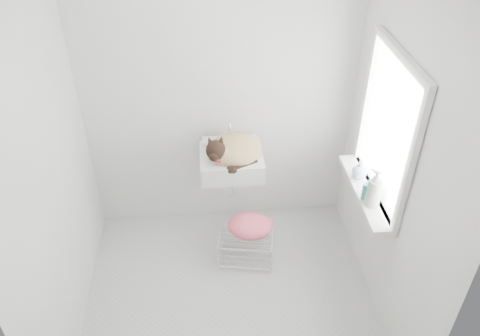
{
  "coord_description": "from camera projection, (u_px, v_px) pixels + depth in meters",
  "views": [
    {
      "loc": [
        -0.13,
        -2.41,
        3.03
      ],
      "look_at": [
        0.12,
        0.5,
        0.88
      ],
      "focal_mm": 35.86,
      "sensor_mm": 36.0,
      "label": 1
    }
  ],
  "objects": [
    {
      "name": "window_frame",
      "position": [
        386.0,
        130.0,
        3.18
      ],
      "size": [
        0.04,
        0.9,
        1.1
      ],
      "primitive_type": "cube",
      "color": "white",
      "rests_on": "right_wall"
    },
    {
      "name": "left_wall",
      "position": [
        48.0,
        178.0,
        2.92
      ],
      "size": [
        0.02,
        2.0,
        2.5
      ],
      "primitive_type": "cube",
      "color": "silver",
      "rests_on": "ground"
    },
    {
      "name": "bottle_a",
      "position": [
        371.0,
        204.0,
        3.33
      ],
      "size": [
        0.13,
        0.13,
        0.24
      ],
      "primitive_type": "imported",
      "rotation": [
        0.0,
        0.0,
        3.92
      ],
      "color": "silver",
      "rests_on": "windowsill"
    },
    {
      "name": "wire_rack",
      "position": [
        246.0,
        245.0,
        3.99
      ],
      "size": [
        0.48,
        0.38,
        0.26
      ],
      "primitive_type": "cube",
      "rotation": [
        0.0,
        0.0,
        -0.19
      ],
      "color": "silver",
      "rests_on": "floor"
    },
    {
      "name": "faucet",
      "position": [
        229.0,
        127.0,
        3.9
      ],
      "size": [
        0.18,
        0.13,
        0.18
      ],
      "primitive_type": null,
      "color": "silver",
      "rests_on": "sink"
    },
    {
      "name": "bottle_b",
      "position": [
        369.0,
        199.0,
        3.38
      ],
      "size": [
        0.12,
        0.12,
        0.19
      ],
      "primitive_type": "imported",
      "rotation": [
        0.0,
        0.0,
        2.33
      ],
      "color": "teal",
      "rests_on": "windowsill"
    },
    {
      "name": "window_glass",
      "position": [
        388.0,
        130.0,
        3.18
      ],
      "size": [
        0.01,
        0.8,
        1.0
      ],
      "primitive_type": "cube",
      "color": "white",
      "rests_on": "right_wall"
    },
    {
      "name": "back_wall",
      "position": [
        219.0,
        94.0,
        3.8
      ],
      "size": [
        2.2,
        0.02,
        2.5
      ],
      "primitive_type": "cube",
      "color": "silver",
      "rests_on": "ground"
    },
    {
      "name": "sink",
      "position": [
        231.0,
        154.0,
        3.84
      ],
      "size": [
        0.5,
        0.44,
        0.2
      ],
      "primitive_type": "cube",
      "color": "white",
      "rests_on": "back_wall"
    },
    {
      "name": "windowsill",
      "position": [
        365.0,
        192.0,
        3.48
      ],
      "size": [
        0.16,
        0.88,
        0.04
      ],
      "primitive_type": "cube",
      "color": "white",
      "rests_on": "right_wall"
    },
    {
      "name": "bottle_c",
      "position": [
        358.0,
        177.0,
        3.59
      ],
      "size": [
        0.16,
        0.16,
        0.15
      ],
      "primitive_type": "imported",
      "rotation": [
        0.0,
        0.0,
        5.45
      ],
      "color": "white",
      "rests_on": "windowsill"
    },
    {
      "name": "towel",
      "position": [
        249.0,
        230.0,
        3.93
      ],
      "size": [
        0.41,
        0.34,
        0.15
      ],
      "primitive_type": "ellipsoid",
      "rotation": [
        0.0,
        0.0,
        -0.24
      ],
      "color": "orange",
      "rests_on": "wire_rack"
    },
    {
      "name": "right_wall",
      "position": [
        398.0,
        160.0,
        3.08
      ],
      "size": [
        0.02,
        2.0,
        2.5
      ],
      "primitive_type": "cube",
      "color": "silver",
      "rests_on": "ground"
    },
    {
      "name": "cat",
      "position": [
        233.0,
        151.0,
        3.8
      ],
      "size": [
        0.5,
        0.44,
        0.29
      ],
      "rotation": [
        0.0,
        0.0,
        0.18
      ],
      "color": "tan",
      "rests_on": "sink"
    },
    {
      "name": "floor",
      "position": [
        230.0,
        297.0,
        3.74
      ],
      "size": [
        2.2,
        2.0,
        0.02
      ],
      "primitive_type": "cube",
      "color": "#B9B9B9",
      "rests_on": "ground"
    }
  ]
}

